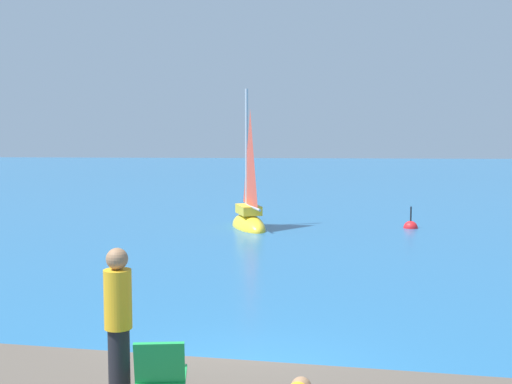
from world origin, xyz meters
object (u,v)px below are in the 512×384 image
Objects in this scene: person_standing at (118,322)px; beach_chair at (161,371)px; sailboat_near at (249,220)px; marker_buoy at (411,228)px.

beach_chair is at bearing -121.60° from person_standing.
sailboat_near is 3.69× the size of person_standing.
beach_chair is 20.25m from marker_buoy.
beach_chair is (0.75, -19.04, 1.14)m from sailboat_near.
person_standing is at bearing -107.52° from marker_buoy.
sailboat_near is 5.29× the size of marker_buoy.
beach_chair reaches higher than marker_buoy.
sailboat_near is at bearing -7.76° from person_standing.
sailboat_near is 18.91m from person_standing.
sailboat_near is at bearing -5.66° from beach_chair.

